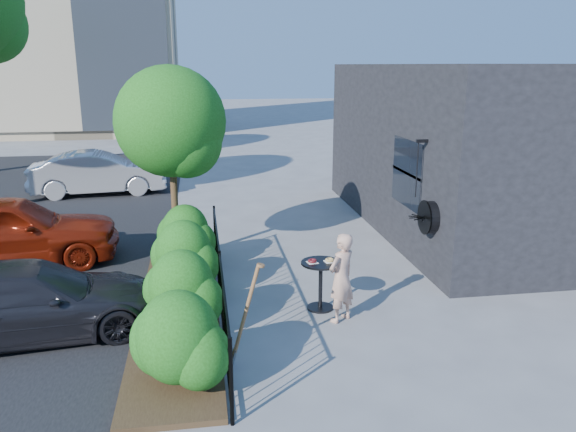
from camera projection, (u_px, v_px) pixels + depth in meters
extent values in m
plane|color=gray|center=(310.00, 308.00, 9.51)|extent=(120.00, 120.00, 0.00)
cube|color=black|center=(491.00, 146.00, 14.10)|extent=(6.00, 9.00, 4.00)
cube|color=black|center=(407.00, 173.00, 11.70)|extent=(0.04, 1.60, 1.40)
cube|color=black|center=(407.00, 173.00, 11.70)|extent=(0.05, 1.70, 0.06)
cylinder|color=black|center=(430.00, 217.00, 10.40)|extent=(0.18, 0.60, 0.60)
cylinder|color=black|center=(425.00, 217.00, 10.39)|extent=(0.03, 0.64, 0.64)
cube|color=black|center=(423.00, 141.00, 10.52)|extent=(0.25, 0.06, 0.06)
cylinder|color=black|center=(417.00, 170.00, 10.65)|extent=(0.02, 0.02, 1.05)
cylinder|color=black|center=(231.00, 382.00, 6.28)|extent=(0.05, 0.05, 1.10)
cylinder|color=black|center=(220.00, 283.00, 9.14)|extent=(0.05, 0.05, 1.10)
cylinder|color=black|center=(215.00, 231.00, 12.00)|extent=(0.05, 0.05, 1.10)
cube|color=black|center=(219.00, 253.00, 9.00)|extent=(0.03, 6.00, 0.03)
cube|color=black|center=(221.00, 308.00, 9.25)|extent=(0.03, 6.00, 0.03)
cylinder|color=black|center=(231.00, 377.00, 6.37)|extent=(0.02, 0.02, 1.04)
cylinder|color=black|center=(230.00, 368.00, 6.56)|extent=(0.02, 0.02, 1.04)
cylinder|color=black|center=(229.00, 360.00, 6.75)|extent=(0.02, 0.02, 1.04)
cylinder|color=black|center=(228.00, 352.00, 6.94)|extent=(0.02, 0.02, 1.04)
cylinder|color=black|center=(227.00, 344.00, 7.13)|extent=(0.02, 0.02, 1.04)
cylinder|color=black|center=(226.00, 337.00, 7.32)|extent=(0.02, 0.02, 1.04)
cylinder|color=black|center=(226.00, 330.00, 7.52)|extent=(0.02, 0.02, 1.04)
cylinder|color=black|center=(225.00, 323.00, 7.71)|extent=(0.02, 0.02, 1.04)
cylinder|color=black|center=(224.00, 317.00, 7.90)|extent=(0.02, 0.02, 1.04)
cylinder|color=black|center=(224.00, 311.00, 8.09)|extent=(0.02, 0.02, 1.04)
cylinder|color=black|center=(223.00, 305.00, 8.28)|extent=(0.02, 0.02, 1.04)
cylinder|color=black|center=(222.00, 300.00, 8.47)|extent=(0.02, 0.02, 1.04)
cylinder|color=black|center=(222.00, 295.00, 8.66)|extent=(0.02, 0.02, 1.04)
cylinder|color=black|center=(221.00, 290.00, 8.85)|extent=(0.02, 0.02, 1.04)
cylinder|color=black|center=(221.00, 285.00, 9.04)|extent=(0.02, 0.02, 1.04)
cylinder|color=black|center=(220.00, 280.00, 9.23)|extent=(0.02, 0.02, 1.04)
cylinder|color=black|center=(220.00, 276.00, 9.42)|extent=(0.02, 0.02, 1.04)
cylinder|color=black|center=(219.00, 272.00, 9.61)|extent=(0.02, 0.02, 1.04)
cylinder|color=black|center=(219.00, 268.00, 9.80)|extent=(0.02, 0.02, 1.04)
cylinder|color=black|center=(218.00, 264.00, 10.00)|extent=(0.02, 0.02, 1.04)
cylinder|color=black|center=(218.00, 260.00, 10.19)|extent=(0.02, 0.02, 1.04)
cylinder|color=black|center=(218.00, 257.00, 10.38)|extent=(0.02, 0.02, 1.04)
cylinder|color=black|center=(217.00, 253.00, 10.57)|extent=(0.02, 0.02, 1.04)
cylinder|color=black|center=(217.00, 250.00, 10.76)|extent=(0.02, 0.02, 1.04)
cylinder|color=black|center=(217.00, 247.00, 10.95)|extent=(0.02, 0.02, 1.04)
cylinder|color=black|center=(216.00, 244.00, 11.14)|extent=(0.02, 0.02, 1.04)
cylinder|color=black|center=(216.00, 241.00, 11.33)|extent=(0.02, 0.02, 1.04)
cylinder|color=black|center=(216.00, 238.00, 11.52)|extent=(0.02, 0.02, 1.04)
cylinder|color=black|center=(215.00, 235.00, 11.71)|extent=(0.02, 0.02, 1.04)
cylinder|color=black|center=(215.00, 232.00, 11.90)|extent=(0.02, 0.02, 1.04)
cube|color=#382616|center=(178.00, 314.00, 9.16)|extent=(1.30, 6.00, 0.08)
ellipsoid|color=#1B5012|center=(178.00, 340.00, 6.91)|extent=(1.10, 1.10, 1.24)
ellipsoid|color=#1B5012|center=(182.00, 291.00, 8.44)|extent=(1.10, 1.10, 1.24)
ellipsoid|color=#1B5012|center=(184.00, 258.00, 9.87)|extent=(1.10, 1.10, 1.24)
ellipsoid|color=#1B5012|center=(185.00, 235.00, 11.20)|extent=(1.10, 1.10, 1.24)
cylinder|color=#3F2B19|center=(175.00, 205.00, 11.52)|extent=(0.14, 0.14, 2.40)
sphere|color=#1B5012|center=(170.00, 125.00, 11.09)|extent=(2.20, 2.20, 2.20)
sphere|color=#1B5012|center=(186.00, 142.00, 11.03)|extent=(1.43, 1.43, 1.43)
cylinder|color=black|center=(321.00, 263.00, 9.27)|extent=(0.66, 0.66, 0.03)
cylinder|color=black|center=(320.00, 286.00, 9.38)|extent=(0.07, 0.07, 0.79)
cylinder|color=black|center=(320.00, 308.00, 9.48)|extent=(0.44, 0.44, 0.03)
cube|color=white|center=(312.00, 262.00, 9.24)|extent=(0.19, 0.19, 0.01)
cube|color=white|center=(330.00, 261.00, 9.28)|extent=(0.19, 0.19, 0.01)
torus|color=#480C12|center=(312.00, 261.00, 9.23)|extent=(0.15, 0.15, 0.05)
torus|color=tan|center=(330.00, 260.00, 9.27)|extent=(0.15, 0.15, 0.05)
imported|color=tan|center=(341.00, 278.00, 8.85)|extent=(0.64, 0.60, 1.46)
cylinder|color=brown|center=(246.00, 311.00, 7.50)|extent=(0.41, 0.05, 1.32)
cube|color=gray|center=(233.00, 359.00, 7.65)|extent=(0.10, 0.19, 0.28)
cylinder|color=brown|center=(261.00, 265.00, 7.36)|extent=(0.11, 0.11, 0.06)
imported|color=maroon|center=(7.00, 231.00, 11.33)|extent=(4.53, 2.32, 1.47)
imported|color=#AFAEB3|center=(99.00, 173.00, 17.71)|extent=(4.25, 1.85, 1.36)
imported|color=black|center=(30.00, 301.00, 8.39)|extent=(4.11, 2.16, 1.14)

